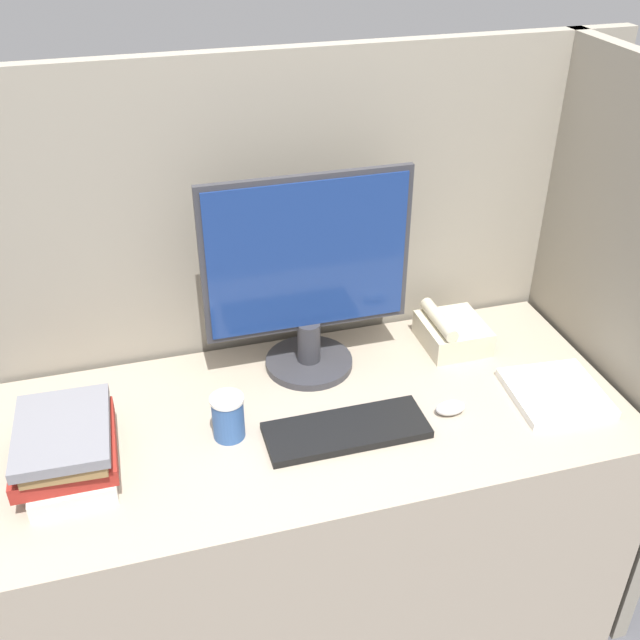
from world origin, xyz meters
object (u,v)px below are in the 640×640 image
object	(u,v)px
mouse	(450,408)
coffee_cup	(228,417)
keyboard	(346,430)
desk_telephone	(451,332)
monitor	(308,280)
book_stack	(67,447)

from	to	relation	value
mouse	coffee_cup	distance (m)	0.54
keyboard	mouse	xyz separation A→B (m)	(0.27, 0.00, 0.01)
keyboard	desk_telephone	xyz separation A→B (m)	(0.39, 0.28, 0.03)
coffee_cup	monitor	bearing A→B (deg)	41.40
monitor	keyboard	size ratio (longest dim) A/B	1.39
mouse	desk_telephone	distance (m)	0.31
coffee_cup	mouse	bearing A→B (deg)	-7.03
monitor	desk_telephone	world-z (taller)	monitor
keyboard	book_stack	distance (m)	0.63
keyboard	book_stack	world-z (taller)	book_stack
mouse	desk_telephone	bearing A→B (deg)	65.63
mouse	book_stack	size ratio (longest dim) A/B	0.26
monitor	desk_telephone	distance (m)	0.46
monitor	book_stack	bearing A→B (deg)	-158.41
book_stack	desk_telephone	world-z (taller)	book_stack
mouse	book_stack	world-z (taller)	book_stack
keyboard	book_stack	xyz separation A→B (m)	(-0.63, 0.05, 0.06)
keyboard	book_stack	bearing A→B (deg)	175.41
coffee_cup	book_stack	size ratio (longest dim) A/B	0.38
coffee_cup	desk_telephone	distance (m)	0.69
book_stack	coffee_cup	bearing A→B (deg)	2.95
monitor	mouse	bearing A→B (deg)	-45.97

